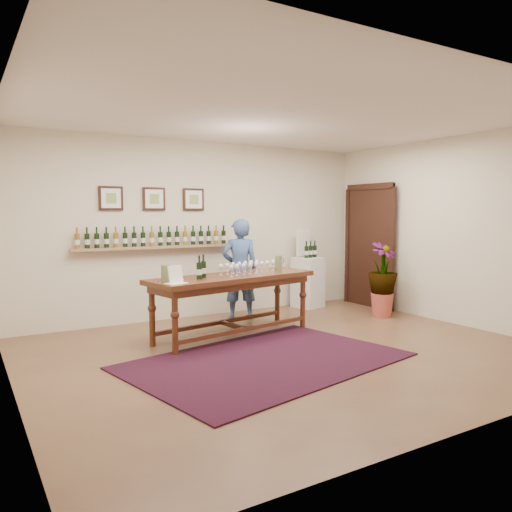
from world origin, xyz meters
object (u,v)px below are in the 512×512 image
person (240,269)px  tasting_table (233,284)px  potted_plant (383,279)px  display_pedestal (308,282)px

person → tasting_table: bearing=77.3°
tasting_table → potted_plant: size_ratio=2.36×
display_pedestal → person: person is taller
tasting_table → display_pedestal: bearing=18.9°
tasting_table → person: size_ratio=1.56×
tasting_table → person: bearing=46.2°
potted_plant → person: (-2.03, 1.05, 0.18)m
tasting_table → person: (0.63, 0.93, 0.08)m
display_pedestal → tasting_table: bearing=-151.2°
tasting_table → display_pedestal: 2.46m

